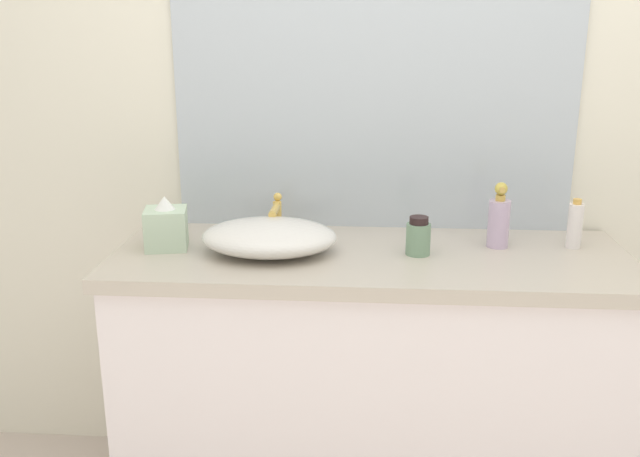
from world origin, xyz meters
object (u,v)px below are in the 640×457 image
Objects in this scene: lotion_bottle at (575,225)px; tissue_box at (166,226)px; sink_basin at (269,237)px; soap_dispenser at (499,220)px; perfume_bottle at (418,237)px.

tissue_box reaches higher than lotion_bottle.
sink_basin is 0.71m from soap_dispenser.
lotion_bottle is at bearing 11.95° from perfume_bottle.
tissue_box is at bearing -175.25° from soap_dispenser.
lotion_bottle is 0.95× the size of tissue_box.
sink_basin is at bearing -172.75° from lotion_bottle.
sink_basin is 0.45m from perfume_bottle.
sink_basin is at bearing -170.99° from soap_dispenser.
lotion_bottle is at bearing 7.25° from sink_basin.
soap_dispenser is at bearing -178.07° from lotion_bottle.
tissue_box reaches higher than perfume_bottle.
perfume_bottle is at bearing -168.05° from lotion_bottle.
lotion_bottle is at bearing 4.23° from tissue_box.
tissue_box is at bearing -175.77° from lotion_bottle.
soap_dispenser is 1.75× the size of perfume_bottle.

